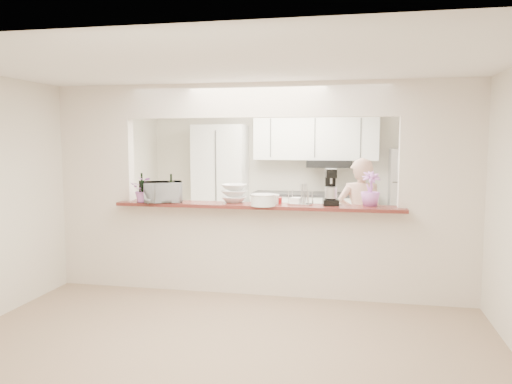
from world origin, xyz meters
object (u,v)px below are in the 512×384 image
(refrigerator, at_px, (413,201))
(person, at_px, (360,220))
(toaster_oven, at_px, (163,192))
(stand_mixer, at_px, (331,189))

(refrigerator, distance_m, person, 2.04)
(refrigerator, bearing_deg, toaster_oven, -139.33)
(toaster_oven, bearing_deg, person, -1.38)
(toaster_oven, xyz_separation_m, person, (2.35, 0.90, -0.41))
(person, bearing_deg, refrigerator, -116.19)
(refrigerator, distance_m, toaster_oven, 4.24)
(refrigerator, relative_size, stand_mixer, 4.04)
(stand_mixer, height_order, person, person)
(refrigerator, distance_m, stand_mixer, 2.88)
(refrigerator, xyz_separation_m, toaster_oven, (-3.20, -2.75, 0.36))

